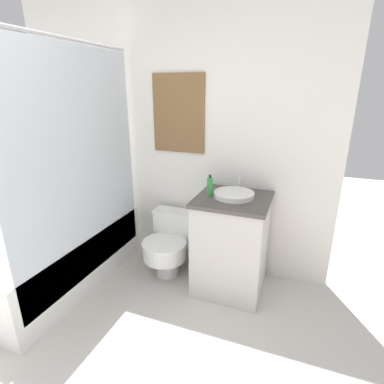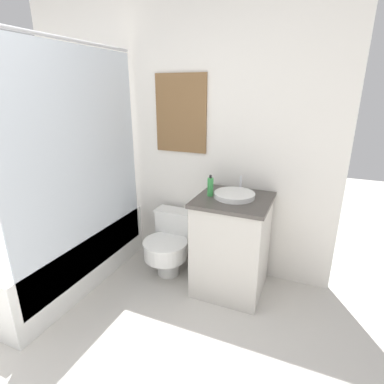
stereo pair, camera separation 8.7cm
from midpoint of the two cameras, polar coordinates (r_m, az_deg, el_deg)
name	(u,v)px [view 2 (the right image)]	position (r m, az deg, el deg)	size (l,w,h in m)	color
wall_back	(171,134)	(2.83, -3.12, 10.93)	(3.02, 0.07, 2.50)	white
shower_area	(66,250)	(2.92, -22.02, -10.22)	(0.65, 1.51, 1.98)	white
toilet	(170,242)	(2.83, -3.25, -9.53)	(0.40, 0.53, 0.57)	white
vanity	(231,245)	(2.57, 8.49, -9.90)	(0.58, 0.57, 0.83)	beige
sink	(234,195)	(2.41, 9.12, -0.55)	(0.32, 0.36, 0.13)	white
soap_bottle	(210,187)	(2.41, 4.55, 1.00)	(0.05, 0.05, 0.17)	green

